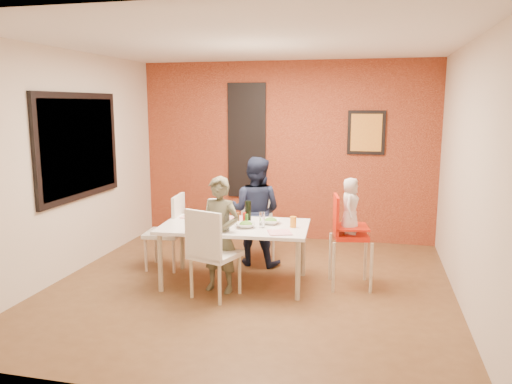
% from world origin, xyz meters
% --- Properties ---
extents(ground, '(4.50, 4.50, 0.00)m').
position_xyz_m(ground, '(0.00, 0.00, 0.00)').
color(ground, brown).
rests_on(ground, ground).
extents(ceiling, '(4.50, 4.50, 0.02)m').
position_xyz_m(ceiling, '(0.00, 0.00, 2.70)').
color(ceiling, silver).
rests_on(ceiling, wall_back).
extents(wall_back, '(4.50, 0.02, 2.70)m').
position_xyz_m(wall_back, '(0.00, 2.25, 1.35)').
color(wall_back, beige).
rests_on(wall_back, ground).
extents(wall_front, '(4.50, 0.02, 2.70)m').
position_xyz_m(wall_front, '(0.00, -2.25, 1.35)').
color(wall_front, beige).
rests_on(wall_front, ground).
extents(wall_left, '(0.02, 4.50, 2.70)m').
position_xyz_m(wall_left, '(-2.25, 0.00, 1.35)').
color(wall_left, beige).
rests_on(wall_left, ground).
extents(wall_right, '(0.02, 4.50, 2.70)m').
position_xyz_m(wall_right, '(2.25, 0.00, 1.35)').
color(wall_right, beige).
rests_on(wall_right, ground).
extents(brick_accent_wall, '(4.50, 0.02, 2.70)m').
position_xyz_m(brick_accent_wall, '(0.00, 2.23, 1.35)').
color(brick_accent_wall, maroon).
rests_on(brick_accent_wall, ground).
extents(picture_window_frame, '(0.05, 1.70, 1.30)m').
position_xyz_m(picture_window_frame, '(-2.22, 0.20, 1.55)').
color(picture_window_frame, black).
rests_on(picture_window_frame, wall_left).
extents(picture_window_pane, '(0.02, 1.55, 1.15)m').
position_xyz_m(picture_window_pane, '(-2.21, 0.20, 1.55)').
color(picture_window_pane, black).
rests_on(picture_window_pane, wall_left).
extents(glassblock_strip, '(0.55, 0.03, 1.70)m').
position_xyz_m(glassblock_strip, '(-0.60, 2.21, 1.50)').
color(glassblock_strip, silver).
rests_on(glassblock_strip, wall_back).
extents(glassblock_surround, '(0.60, 0.03, 1.76)m').
position_xyz_m(glassblock_surround, '(-0.60, 2.21, 1.50)').
color(glassblock_surround, black).
rests_on(glassblock_surround, wall_back).
extents(art_print_frame, '(0.54, 0.03, 0.64)m').
position_xyz_m(art_print_frame, '(1.20, 2.21, 1.65)').
color(art_print_frame, black).
rests_on(art_print_frame, wall_back).
extents(art_print_canvas, '(0.44, 0.01, 0.54)m').
position_xyz_m(art_print_canvas, '(1.20, 2.19, 1.65)').
color(art_print_canvas, gold).
rests_on(art_print_canvas, wall_back).
extents(dining_table, '(1.73, 1.04, 0.70)m').
position_xyz_m(dining_table, '(-0.20, 0.08, 0.64)').
color(dining_table, white).
rests_on(dining_table, ground).
extents(chair_near, '(0.58, 0.58, 0.98)m').
position_xyz_m(chair_near, '(-0.32, -0.43, 0.55)').
color(chair_near, silver).
rests_on(chair_near, ground).
extents(chair_far, '(0.54, 0.54, 0.92)m').
position_xyz_m(chair_far, '(-0.16, 1.07, 0.51)').
color(chair_far, silver).
rests_on(chair_far, ground).
extents(chair_left, '(0.47, 0.47, 0.95)m').
position_xyz_m(chair_left, '(-1.14, 0.41, 0.53)').
color(chair_left, silver).
rests_on(chair_left, ground).
extents(high_chair, '(0.51, 0.51, 1.06)m').
position_xyz_m(high_chair, '(1.06, 0.28, 0.63)').
color(high_chair, red).
rests_on(high_chair, ground).
extents(child_near, '(0.52, 0.38, 1.29)m').
position_xyz_m(child_near, '(-0.29, -0.19, 0.64)').
color(child_near, brown).
rests_on(child_near, ground).
extents(child_far, '(0.74, 0.61, 1.40)m').
position_xyz_m(child_far, '(-0.13, 0.84, 0.70)').
color(child_far, '#161B31').
rests_on(child_far, ground).
extents(toddler, '(0.23, 0.33, 0.63)m').
position_xyz_m(toddler, '(1.09, 0.29, 0.94)').
color(toddler, silver).
rests_on(toddler, high_chair).
extents(plate_near_left, '(0.28, 0.28, 0.01)m').
position_xyz_m(plate_near_left, '(-0.51, -0.24, 0.70)').
color(plate_near_left, white).
rests_on(plate_near_left, dining_table).
extents(plate_far_mid, '(0.30, 0.30, 0.01)m').
position_xyz_m(plate_far_mid, '(-0.24, 0.39, 0.70)').
color(plate_far_mid, silver).
rests_on(plate_far_mid, dining_table).
extents(plate_near_right, '(0.30, 0.30, 0.01)m').
position_xyz_m(plate_near_right, '(0.37, -0.16, 0.70)').
color(plate_near_right, white).
rests_on(plate_near_right, dining_table).
extents(plate_far_left, '(0.25, 0.25, 0.01)m').
position_xyz_m(plate_far_left, '(-0.82, 0.33, 0.70)').
color(plate_far_left, white).
rests_on(plate_far_left, dining_table).
extents(salad_bowl_a, '(0.28, 0.28, 0.05)m').
position_xyz_m(salad_bowl_a, '(-0.05, -0.01, 0.72)').
color(salad_bowl_a, silver).
rests_on(salad_bowl_a, dining_table).
extents(salad_bowl_b, '(0.25, 0.25, 0.06)m').
position_xyz_m(salad_bowl_b, '(0.19, 0.23, 0.72)').
color(salad_bowl_b, white).
rests_on(salad_bowl_b, dining_table).
extents(wine_bottle, '(0.07, 0.07, 0.27)m').
position_xyz_m(wine_bottle, '(-0.06, 0.16, 0.83)').
color(wine_bottle, black).
rests_on(wine_bottle, dining_table).
extents(wine_glass_a, '(0.07, 0.07, 0.20)m').
position_xyz_m(wine_glass_a, '(-0.21, -0.20, 0.80)').
color(wine_glass_a, silver).
rests_on(wine_glass_a, dining_table).
extents(wine_glass_b, '(0.06, 0.06, 0.18)m').
position_xyz_m(wine_glass_b, '(0.13, 0.03, 0.79)').
color(wine_glass_b, white).
rests_on(wine_glass_b, dining_table).
extents(paper_towel_roll, '(0.13, 0.13, 0.30)m').
position_xyz_m(paper_towel_roll, '(-0.43, 0.03, 0.85)').
color(paper_towel_roll, silver).
rests_on(paper_towel_roll, dining_table).
extents(condiment_red, '(0.04, 0.04, 0.15)m').
position_xyz_m(condiment_red, '(-0.09, 0.11, 0.77)').
color(condiment_red, red).
rests_on(condiment_red, dining_table).
extents(condiment_green, '(0.03, 0.03, 0.13)m').
position_xyz_m(condiment_green, '(-0.06, 0.09, 0.76)').
color(condiment_green, '#377828').
rests_on(condiment_green, dining_table).
extents(condiment_brown, '(0.04, 0.04, 0.14)m').
position_xyz_m(condiment_brown, '(-0.16, 0.09, 0.77)').
color(condiment_brown, brown).
rests_on(condiment_brown, dining_table).
extents(sippy_cup, '(0.07, 0.07, 0.12)m').
position_xyz_m(sippy_cup, '(0.47, 0.12, 0.76)').
color(sippy_cup, orange).
rests_on(sippy_cup, dining_table).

